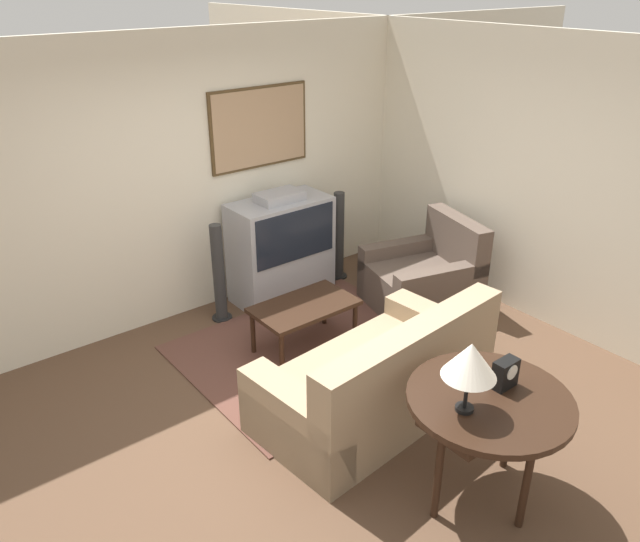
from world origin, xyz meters
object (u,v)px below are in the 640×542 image
at_px(coffee_table, 304,309).
at_px(speaker_tower_right, 339,238).
at_px(mantel_clock, 505,374).
at_px(table_lamp, 470,361).
at_px(armchair, 424,279).
at_px(tv, 281,248).
at_px(couch, 379,381).
at_px(speaker_tower_left, 219,276).
at_px(console_table, 490,407).

distance_m(coffee_table, speaker_tower_right, 1.53).
relative_size(coffee_table, speaker_tower_right, 0.92).
bearing_deg(speaker_tower_right, mantel_clock, -111.84).
bearing_deg(table_lamp, speaker_tower_right, 62.37).
xyz_separation_m(armchair, mantel_clock, (-1.49, -2.01, 0.59)).
bearing_deg(table_lamp, tv, 74.71).
height_order(tv, coffee_table, tv).
xyz_separation_m(armchair, table_lamp, (-1.86, -2.01, 0.84)).
bearing_deg(armchair, couch, -42.39).
relative_size(couch, coffee_table, 2.08).
xyz_separation_m(table_lamp, mantel_clock, (0.37, -0.00, -0.25)).
relative_size(speaker_tower_left, speaker_tower_right, 1.00).
distance_m(couch, speaker_tower_right, 2.44).
relative_size(armchair, table_lamp, 2.57).
bearing_deg(armchair, console_table, -23.70).
height_order(table_lamp, mantel_clock, table_lamp).
height_order(couch, speaker_tower_right, speaker_tower_right).
bearing_deg(speaker_tower_right, console_table, -114.10).
bearing_deg(coffee_table, tv, 65.77).
bearing_deg(couch, speaker_tower_right, -127.38).
distance_m(couch, mantel_clock, 1.17).
bearing_deg(armchair, coffee_table, -78.53).
height_order(coffee_table, mantel_clock, mantel_clock).
bearing_deg(speaker_tower_left, table_lamp, -91.60).
bearing_deg(mantel_clock, speaker_tower_right, 68.16).
bearing_deg(mantel_clock, armchair, 53.43).
xyz_separation_m(table_lamp, speaker_tower_left, (0.09, 3.05, -0.66)).
relative_size(couch, mantel_clock, 9.97).
bearing_deg(console_table, table_lamp, 173.74).
bearing_deg(tv, speaker_tower_left, -178.04).
relative_size(couch, armchair, 1.61).
bearing_deg(coffee_table, couch, -96.08).
relative_size(tv, coffee_table, 1.26).
relative_size(console_table, speaker_tower_left, 1.02).
relative_size(couch, speaker_tower_left, 1.91).
distance_m(table_lamp, mantel_clock, 0.45).
distance_m(coffee_table, mantel_clock, 2.16).
distance_m(couch, armchair, 1.87).
bearing_deg(tv, couch, -105.02).
distance_m(tv, speaker_tower_left, 0.76).
bearing_deg(coffee_table, console_table, -94.86).
bearing_deg(couch, tv, -109.72).
height_order(speaker_tower_left, speaker_tower_right, same).
relative_size(table_lamp, speaker_tower_left, 0.46).
height_order(tv, armchair, tv).
relative_size(tv, table_lamp, 2.51).
bearing_deg(couch, coffee_table, -100.78).
distance_m(couch, table_lamp, 1.34).
height_order(armchair, speaker_tower_left, speaker_tower_left).
height_order(coffee_table, table_lamp, table_lamp).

